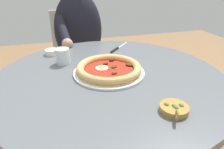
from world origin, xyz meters
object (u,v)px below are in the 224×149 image
at_px(pizza_on_plate, 108,69).
at_px(steak_knife, 117,48).
at_px(olive_pan, 174,109).
at_px(cafe_chair_diner, 77,50).
at_px(dining_table, 109,98).
at_px(diner_person, 80,56).
at_px(ramekin_capers, 51,52).
at_px(water_glass, 63,57).

xyz_separation_m(pizza_on_plate, steak_knife, (0.31, -0.14, -0.02)).
bearing_deg(olive_pan, cafe_chair_diner, 7.67).
height_order(dining_table, steak_knife, steak_knife).
height_order(dining_table, pizza_on_plate, pizza_on_plate).
bearing_deg(diner_person, cafe_chair_diner, 1.83).
distance_m(dining_table, diner_person, 0.76).
relative_size(steak_knife, diner_person, 0.14).
bearing_deg(steak_knife, dining_table, 156.58).
relative_size(ramekin_capers, olive_pan, 0.61).
distance_m(steak_knife, ramekin_capers, 0.39).
bearing_deg(steak_knife, water_glass, 112.57).
height_order(ramekin_capers, diner_person, diner_person).
bearing_deg(olive_pan, diner_person, 8.43).
bearing_deg(cafe_chair_diner, olive_pan, -172.33).
distance_m(dining_table, water_glass, 0.31).
height_order(pizza_on_plate, olive_pan, same).
distance_m(water_glass, cafe_chair_diner, 0.76).
relative_size(dining_table, pizza_on_plate, 3.21).
distance_m(pizza_on_plate, olive_pan, 0.36).
bearing_deg(cafe_chair_diner, dining_table, -177.51).
bearing_deg(olive_pan, water_glass, 31.64).
xyz_separation_m(olive_pan, cafe_chair_diner, (1.23, 0.17, -0.20)).
bearing_deg(olive_pan, dining_table, 20.87).
bearing_deg(steak_knife, pizza_on_plate, 155.61).
height_order(ramekin_capers, cafe_chair_diner, cafe_chair_diner).
bearing_deg(diner_person, olive_pan, -171.57).
xyz_separation_m(steak_knife, ramekin_capers, (0.01, 0.39, 0.01)).
xyz_separation_m(dining_table, diner_person, (0.76, 0.03, -0.05)).
height_order(water_glass, ramekin_capers, water_glass).
relative_size(ramekin_capers, diner_person, 0.06).
bearing_deg(water_glass, diner_person, -15.30).
relative_size(dining_table, cafe_chair_diner, 1.22).
xyz_separation_m(dining_table, olive_pan, (-0.33, -0.13, 0.14)).
bearing_deg(steak_knife, cafe_chair_diner, 17.10).
relative_size(dining_table, diner_person, 0.88).
bearing_deg(ramekin_capers, pizza_on_plate, -143.37).
bearing_deg(pizza_on_plate, steak_knife, -24.39).
distance_m(steak_knife, olive_pan, 0.66).
height_order(water_glass, olive_pan, water_glass).
bearing_deg(cafe_chair_diner, diner_person, -178.17).
bearing_deg(water_glass, steak_knife, -67.43).
bearing_deg(dining_table, cafe_chair_diner, 2.49).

